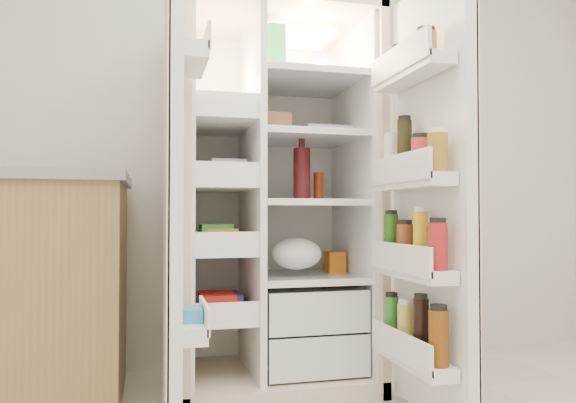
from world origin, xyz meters
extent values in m
cube|color=beige|center=(0.00, 2.00, 1.35)|extent=(4.00, 0.02, 2.70)
cube|color=beige|center=(-0.11, 1.93, 0.90)|extent=(0.92, 0.04, 1.80)
cube|color=beige|center=(-0.55, 1.60, 0.90)|extent=(0.04, 0.70, 1.80)
cube|color=beige|center=(0.33, 1.60, 0.90)|extent=(0.04, 0.70, 1.80)
cube|color=beige|center=(-0.11, 1.60, 1.78)|extent=(0.92, 0.70, 0.04)
cube|color=beige|center=(-0.11, 1.60, 0.04)|extent=(0.92, 0.70, 0.08)
cube|color=white|center=(-0.11, 1.90, 0.92)|extent=(0.84, 0.02, 1.68)
cube|color=white|center=(-0.52, 1.60, 0.92)|extent=(0.02, 0.62, 1.68)
cube|color=white|center=(0.30, 1.60, 0.92)|extent=(0.02, 0.62, 1.68)
cube|color=white|center=(-0.22, 1.60, 0.92)|extent=(0.03, 0.62, 1.68)
cube|color=silver|center=(0.05, 1.58, 0.18)|extent=(0.47, 0.52, 0.19)
cube|color=silver|center=(0.05, 1.58, 0.39)|extent=(0.47, 0.52, 0.19)
cube|color=#FFD18C|center=(0.05, 1.65, 1.72)|extent=(0.30, 0.30, 0.02)
cube|color=white|center=(-0.37, 1.60, 0.35)|extent=(0.28, 0.58, 0.02)
cube|color=white|center=(-0.37, 1.60, 0.65)|extent=(0.28, 0.58, 0.02)
cube|color=white|center=(-0.37, 1.60, 0.95)|extent=(0.28, 0.58, 0.02)
cube|color=white|center=(-0.37, 1.60, 1.25)|extent=(0.28, 0.58, 0.02)
cube|color=silver|center=(0.05, 1.60, 0.52)|extent=(0.49, 0.58, 0.01)
cube|color=silver|center=(0.05, 1.60, 0.88)|extent=(0.49, 0.58, 0.01)
cube|color=silver|center=(0.05, 1.60, 1.20)|extent=(0.49, 0.58, 0.02)
cube|color=silver|center=(0.05, 1.60, 1.48)|extent=(0.49, 0.58, 0.02)
cube|color=red|center=(-0.37, 1.60, 0.41)|extent=(0.16, 0.20, 0.10)
cube|color=#278F28|center=(-0.37, 1.60, 0.72)|extent=(0.14, 0.18, 0.12)
cube|color=silver|center=(-0.37, 1.60, 0.99)|extent=(0.20, 0.22, 0.07)
cube|color=yellow|center=(-0.37, 1.60, 1.33)|extent=(0.15, 0.16, 0.14)
cube|color=#4538A9|center=(-0.37, 1.60, 0.40)|extent=(0.18, 0.20, 0.09)
cube|color=orange|center=(-0.37, 1.60, 0.71)|extent=(0.14, 0.18, 0.10)
cube|color=silver|center=(-0.37, 1.60, 1.02)|extent=(0.16, 0.16, 0.12)
sphere|color=orange|center=(-0.08, 1.50, 0.12)|extent=(0.07, 0.07, 0.07)
sphere|color=orange|center=(0.01, 1.54, 0.12)|extent=(0.07, 0.07, 0.07)
sphere|color=orange|center=(0.11, 1.50, 0.12)|extent=(0.07, 0.07, 0.07)
sphere|color=orange|center=(-0.03, 1.64, 0.12)|extent=(0.07, 0.07, 0.07)
sphere|color=orange|center=(0.07, 1.62, 0.12)|extent=(0.07, 0.07, 0.07)
sphere|color=orange|center=(0.17, 1.58, 0.12)|extent=(0.07, 0.07, 0.07)
ellipsoid|color=#3D7025|center=(0.05, 1.60, 0.40)|extent=(0.26, 0.24, 0.11)
cylinder|color=#450E12|center=(0.02, 1.55, 1.02)|extent=(0.08, 0.08, 0.26)
cylinder|color=maroon|center=(0.12, 1.59, 0.96)|extent=(0.05, 0.05, 0.15)
cube|color=#258B44|center=(-0.12, 1.51, 1.60)|extent=(0.08, 0.08, 0.23)
cylinder|color=white|center=(0.14, 1.58, 1.54)|extent=(0.11, 0.11, 0.10)
cylinder|color=brown|center=(0.02, 1.72, 1.53)|extent=(0.07, 0.07, 0.09)
cube|color=silver|center=(0.19, 1.61, 1.24)|extent=(0.25, 0.11, 0.06)
cube|color=#AC7044|center=(-0.12, 1.59, 1.26)|extent=(0.18, 0.10, 0.11)
ellipsoid|color=white|center=(-0.01, 1.53, 0.60)|extent=(0.24, 0.22, 0.15)
cube|color=orange|center=(0.23, 1.67, 0.58)|extent=(0.09, 0.11, 0.11)
cube|color=white|center=(-0.61, 1.05, 0.90)|extent=(0.05, 0.40, 1.72)
cube|color=beige|center=(-0.63, 1.05, 0.90)|extent=(0.01, 0.40, 1.72)
cube|color=white|center=(-0.54, 1.05, 0.40)|extent=(0.09, 0.32, 0.06)
cube|color=white|center=(-0.54, 1.05, 1.40)|extent=(0.09, 0.32, 0.06)
cube|color=#338CCC|center=(-0.54, 1.05, 0.43)|extent=(0.07, 0.12, 0.10)
cube|color=white|center=(0.39, 0.96, 0.90)|extent=(0.05, 0.58, 1.72)
cube|color=beige|center=(0.42, 0.96, 0.90)|extent=(0.01, 0.58, 1.72)
cube|color=white|center=(0.31, 0.96, 0.26)|extent=(0.11, 0.50, 0.05)
cube|color=white|center=(0.31, 0.96, 0.60)|extent=(0.11, 0.50, 0.05)
cube|color=white|center=(0.31, 0.96, 0.95)|extent=(0.11, 0.50, 0.05)
cube|color=white|center=(0.31, 0.96, 1.38)|extent=(0.11, 0.50, 0.05)
cylinder|color=#65340B|center=(0.31, 0.76, 0.39)|extent=(0.07, 0.07, 0.20)
cylinder|color=black|center=(0.31, 0.89, 0.40)|extent=(0.06, 0.06, 0.22)
cylinder|color=gold|center=(0.31, 1.02, 0.38)|extent=(0.06, 0.06, 0.18)
cylinder|color=#2C7828|center=(0.31, 1.15, 0.38)|extent=(0.06, 0.06, 0.19)
cylinder|color=maroon|center=(0.31, 0.76, 0.71)|extent=(0.07, 0.07, 0.17)
cylinder|color=gold|center=(0.31, 0.89, 0.73)|extent=(0.06, 0.06, 0.21)
cylinder|color=brown|center=(0.31, 1.02, 0.70)|extent=(0.07, 0.07, 0.16)
cylinder|color=#245714|center=(0.31, 1.15, 0.72)|extent=(0.06, 0.06, 0.20)
cylinder|color=olive|center=(0.31, 0.76, 1.04)|extent=(0.07, 0.07, 0.14)
cylinder|color=#B2302D|center=(0.31, 0.89, 1.04)|extent=(0.07, 0.07, 0.14)
cylinder|color=black|center=(0.31, 1.02, 1.09)|extent=(0.06, 0.06, 0.23)
cylinder|color=#F3E1C8|center=(0.31, 1.15, 1.06)|extent=(0.06, 0.06, 0.18)
cylinder|color=#925824|center=(0.31, 0.84, 1.45)|extent=(0.08, 0.08, 0.10)
cylinder|color=brown|center=(0.31, 1.06, 1.45)|extent=(0.08, 0.08, 0.10)
camera|label=1|loc=(-0.69, -1.00, 0.82)|focal=34.00mm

